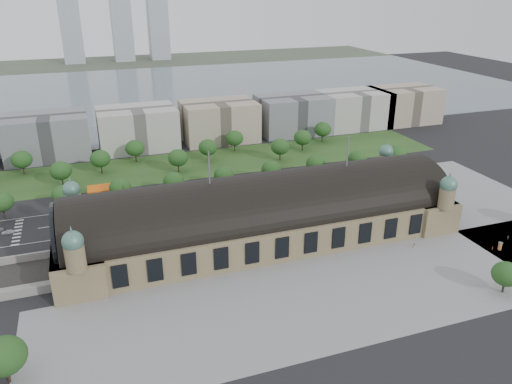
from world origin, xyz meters
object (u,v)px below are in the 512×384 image
object	(u,v)px
parked_car_1	(68,237)
bus_west	(196,214)
bus_mid	(292,200)
parked_car_4	(179,225)
parked_car_2	(113,231)
traffic_car_0	(8,232)
parked_car_6	(191,220)
traffic_car_3	(149,206)
traffic_car_4	(233,209)
pedestrian_1	(492,248)
parked_car_0	(87,239)
parked_car_5	(196,218)
pedestrian_0	(414,246)
traffic_car_6	(367,188)
traffic_car_2	(123,225)
bus_east	(292,196)
advertising_column	(500,246)
parked_car_3	(104,236)
traffic_car_5	(312,181)
pedestrian_2	(508,237)
petrol_station	(106,189)

from	to	relation	value
parked_car_1	bus_west	xyz separation A→B (m)	(50.96, 2.00, 0.89)
bus_mid	parked_car_4	bearing A→B (deg)	101.56
bus_mid	parked_car_2	bearing A→B (deg)	97.15
traffic_car_0	parked_car_6	bearing A→B (deg)	84.53
traffic_car_3	traffic_car_4	xyz separation A→B (m)	(34.11, -15.44, 0.16)
parked_car_2	pedestrian_1	xyz separation A→B (m)	(131.24, -61.34, 0.20)
parked_car_0	parked_car_4	world-z (taller)	parked_car_0
parked_car_5	pedestrian_0	distance (m)	87.78
parked_car_0	parked_car_5	world-z (taller)	parked_car_0
bus_west	parked_car_1	bearing A→B (deg)	89.80
parked_car_1	traffic_car_4	bearing A→B (deg)	65.75
pedestrian_1	traffic_car_6	bearing A→B (deg)	48.50
bus_west	pedestrian_1	xyz separation A→B (m)	(96.93, -64.34, -0.66)
bus_mid	parked_car_1	bearing A→B (deg)	96.12
traffic_car_2	parked_car_4	world-z (taller)	parked_car_4
traffic_car_0	bus_mid	world-z (taller)	bus_mid
traffic_car_2	bus_east	distance (m)	75.46
pedestrian_1	parked_car_5	bearing A→B (deg)	95.24
traffic_car_4	pedestrian_1	bearing A→B (deg)	52.85
advertising_column	pedestrian_0	distance (m)	31.27
parked_car_4	bus_west	size ratio (longest dim) A/B	0.36
bus_mid	pedestrian_0	size ratio (longest dim) A/B	6.42
traffic_car_2	parked_car_6	xyz separation A→B (m)	(27.05, -4.87, 0.00)
traffic_car_4	parked_car_2	size ratio (longest dim) A/B	0.87
traffic_car_6	parked_car_1	size ratio (longest dim) A/B	0.96
traffic_car_2	pedestrian_0	bearing A→B (deg)	61.92
traffic_car_0	parked_car_1	bearing A→B (deg)	66.88
traffic_car_0	traffic_car_3	size ratio (longest dim) A/B	1.08
parked_car_4	traffic_car_4	bearing A→B (deg)	70.92
parked_car_1	bus_east	distance (m)	96.84
traffic_car_4	traffic_car_6	distance (m)	67.51
parked_car_3	bus_mid	size ratio (longest dim) A/B	0.39
traffic_car_5	pedestrian_2	xyz separation A→B (m)	(45.34, -79.78, 0.27)
parked_car_6	bus_east	bearing A→B (deg)	72.58
bus_west	traffic_car_3	bearing A→B (deg)	43.16
parked_car_5	traffic_car_4	bearing A→B (deg)	80.34
petrol_station	parked_car_1	xyz separation A→B (m)	(-17.00, -40.28, -2.21)
traffic_car_3	advertising_column	size ratio (longest dim) A/B	1.46
traffic_car_6	bus_west	distance (m)	84.41
parked_car_5	bus_mid	world-z (taller)	bus_mid
parked_car_4	advertising_column	world-z (taller)	advertising_column
traffic_car_0	parked_car_6	xyz separation A→B (m)	(70.73, -13.13, -0.16)
parked_car_2	pedestrian_0	size ratio (longest dim) A/B	3.13
pedestrian_0	bus_east	bearing A→B (deg)	123.32
pedestrian_0	traffic_car_6	bearing A→B (deg)	85.57
parked_car_3	petrol_station	bearing A→B (deg)	135.45
parked_car_4	pedestrian_2	world-z (taller)	pedestrian_2
traffic_car_0	traffic_car_6	xyz separation A→B (m)	(157.76, -7.49, -0.10)
traffic_car_5	parked_car_1	world-z (taller)	parked_car_1
advertising_column	pedestrian_1	bearing A→B (deg)	171.23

